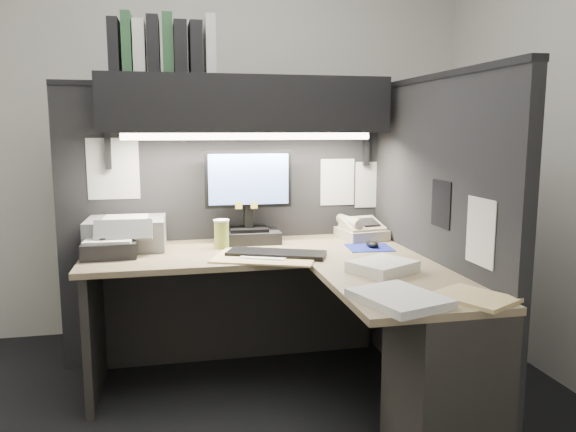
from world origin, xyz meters
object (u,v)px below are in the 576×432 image
object	(u,v)px
monitor	(249,206)
notebook_stack	(109,249)
desk	(336,333)
telephone	(362,231)
overhead_shelf	(246,105)
printer	(127,233)
keyboard	(276,254)
coffee_cup	(222,235)

from	to	relation	value
monitor	notebook_stack	bearing A→B (deg)	-163.23
desk	telephone	xyz separation A→B (m)	(0.37, 0.72, 0.34)
notebook_stack	desk	bearing A→B (deg)	-27.87
overhead_shelf	printer	size ratio (longest dim) A/B	3.79
overhead_shelf	monitor	xyz separation A→B (m)	(0.01, -0.01, -0.56)
overhead_shelf	monitor	distance (m)	0.56
desk	monitor	xyz separation A→B (m)	(-0.29, 0.75, 0.49)
keyboard	desk	bearing A→B (deg)	-38.85
coffee_cup	printer	world-z (taller)	printer
desk	notebook_stack	size ratio (longest dim) A/B	6.39
keyboard	printer	size ratio (longest dim) A/B	1.21
monitor	telephone	world-z (taller)	monitor
printer	notebook_stack	xyz separation A→B (m)	(-0.07, -0.20, -0.04)
overhead_shelf	monitor	size ratio (longest dim) A/B	2.97
desk	telephone	distance (m)	0.88
desk	coffee_cup	xyz separation A→B (m)	(-0.46, 0.63, 0.36)
monitor	printer	distance (m)	0.68
keyboard	notebook_stack	world-z (taller)	notebook_stack
desk	coffee_cup	world-z (taller)	coffee_cup
desk	printer	size ratio (longest dim) A/B	4.15
monitor	coffee_cup	world-z (taller)	monitor
overhead_shelf	monitor	world-z (taller)	overhead_shelf
overhead_shelf	telephone	distance (m)	0.99
coffee_cup	notebook_stack	size ratio (longest dim) A/B	0.55
telephone	coffee_cup	bearing A→B (deg)	177.58
desk	notebook_stack	xyz separation A→B (m)	(-1.03, 0.54, 0.33)
coffee_cup	monitor	bearing A→B (deg)	35.47
desk	keyboard	distance (m)	0.52
printer	monitor	bearing A→B (deg)	2.17
printer	desk	bearing A→B (deg)	-35.95
monitor	notebook_stack	distance (m)	0.78
desk	overhead_shelf	xyz separation A→B (m)	(-0.30, 0.75, 1.06)
desk	printer	bearing A→B (deg)	142.31
monitor	telephone	xyz separation A→B (m)	(0.66, -0.03, -0.16)
overhead_shelf	keyboard	world-z (taller)	overhead_shelf
overhead_shelf	keyboard	bearing A→B (deg)	-75.42
desk	printer	world-z (taller)	printer
keyboard	telephone	distance (m)	0.67
desk	notebook_stack	world-z (taller)	notebook_stack
overhead_shelf	telephone	size ratio (longest dim) A/B	6.14
overhead_shelf	notebook_stack	world-z (taller)	overhead_shelf
desk	telephone	size ratio (longest dim) A/B	6.73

